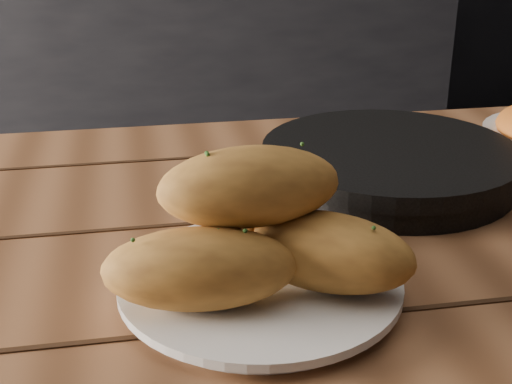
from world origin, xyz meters
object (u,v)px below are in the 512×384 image
Objects in this scene: plate at (260,286)px; bread_rolls at (255,231)px; table at (350,339)px; skillet at (391,163)px.

plate is 0.92× the size of bread_rolls.
table is at bearing 27.27° from plate.
bread_rolls reaches higher than plate.
plate is 0.56× the size of skillet.
plate is at bearing -152.73° from table.
skillet reaches higher than table.
skillet is (0.21, 0.23, -0.04)m from bread_rolls.
bread_rolls is 0.32m from skillet.
skillet is (0.20, 0.23, 0.01)m from plate.
plate is 0.06m from bread_rolls.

